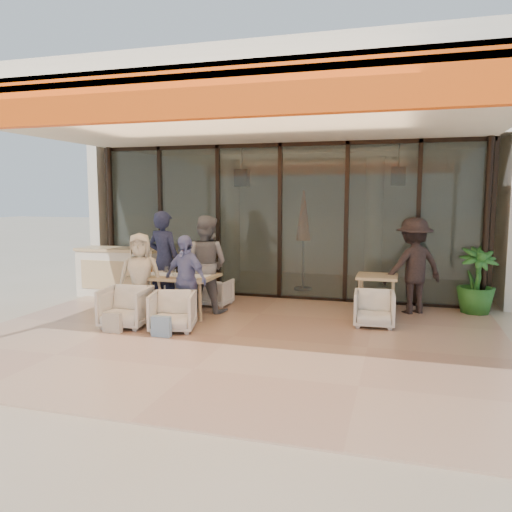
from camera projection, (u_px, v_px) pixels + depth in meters
The scene contains 21 objects.
ground at pixel (233, 338), 7.58m from camera, with size 70.00×70.00×0.00m, color #C6B293.
terrace_floor at pixel (233, 337), 7.58m from camera, with size 8.00×6.00×0.01m, color tan.
terrace_structure at pixel (226, 116), 6.93m from camera, with size 8.00×6.00×3.40m.
glass_storefront at pixel (280, 222), 10.24m from camera, with size 8.08×0.10×3.20m.
interior_block at pixel (302, 192), 12.37m from camera, with size 9.05×3.62×3.52m.
host_counter at pixel (121, 272), 10.62m from camera, with size 1.85×0.65×1.04m.
dining_table at pixel (174, 278), 8.88m from camera, with size 1.50×0.90×0.93m.
chair_far_left at pixel (176, 288), 9.94m from camera, with size 0.63×0.59×0.64m, color white.
chair_far_right at pixel (216, 291), 9.70m from camera, with size 0.57×0.54×0.59m, color white.
chair_near_left at pixel (126, 305), 8.12m from camera, with size 0.72×0.67×0.74m, color white.
chair_near_right at pixel (173, 310), 7.89m from camera, with size 0.68×0.64×0.70m, color white.
diner_navy at pixel (164, 260), 9.38m from camera, with size 0.68×0.45×1.86m, color #171A33.
diner_grey at pixel (206, 264), 9.16m from camera, with size 0.87×0.68×1.79m, color slate.
diner_cream at pixel (140, 277), 8.55m from camera, with size 0.74×0.48×1.51m, color beige.
diner_periwinkle at pixel (185, 280), 8.32m from camera, with size 0.88×0.37×1.50m, color #6E76B7.
tote_bag_cream at pixel (112, 323), 7.76m from camera, with size 0.30×0.10×0.34m, color silver.
tote_bag_blue at pixel (161, 327), 7.53m from camera, with size 0.30×0.10×0.34m, color #99BFD8.
side_table at pixel (377, 281), 8.84m from camera, with size 0.70×0.70×0.74m.
side_chair at pixel (374, 307), 8.16m from camera, with size 0.64×0.60×0.66m, color white.
standing_woman at pixel (413, 266), 9.00m from camera, with size 1.13×0.65×1.75m, color black.
potted_palm at pixel (477, 281), 9.01m from camera, with size 0.68×0.68×1.22m, color #1E5919.
Camera 1 is at (2.40, -6.97, 2.16)m, focal length 35.00 mm.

